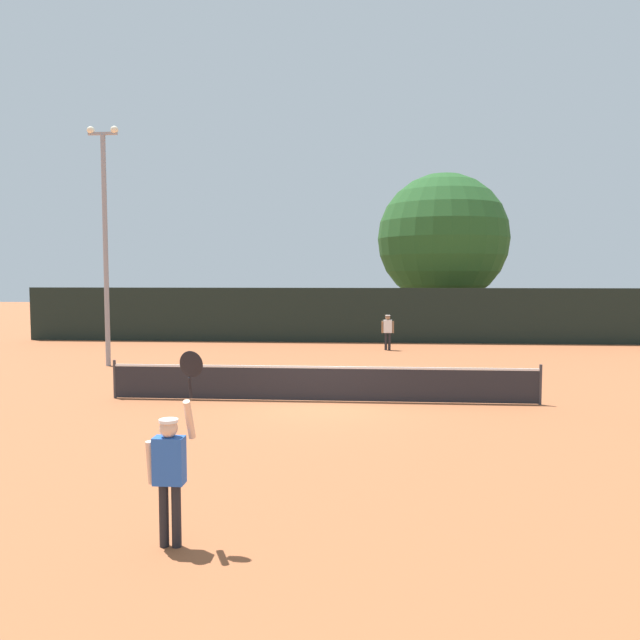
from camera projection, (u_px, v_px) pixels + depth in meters
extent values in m
plane|color=#9E5633|center=(322.00, 401.00, 16.73)|extent=(120.00, 120.00, 0.00)
cube|color=#232328|center=(322.00, 384.00, 16.69)|extent=(11.57, 0.03, 0.91)
cube|color=white|center=(322.00, 367.00, 16.66)|extent=(11.57, 0.04, 0.06)
cylinder|color=#333338|center=(115.00, 379.00, 17.12)|extent=(0.08, 0.08, 1.07)
cylinder|color=#333338|center=(540.00, 385.00, 16.26)|extent=(0.08, 0.08, 1.07)
cube|color=black|center=(343.00, 315.00, 31.42)|extent=(33.12, 0.12, 2.79)
cube|color=blue|center=(169.00, 460.00, 7.68)|extent=(0.38, 0.22, 0.60)
sphere|color=beige|center=(169.00, 428.00, 7.65)|extent=(0.23, 0.23, 0.23)
cylinder|color=white|center=(168.00, 421.00, 7.64)|extent=(0.24, 0.24, 0.04)
cylinder|color=black|center=(164.00, 515.00, 7.74)|extent=(0.12, 0.12, 0.81)
cylinder|color=black|center=(176.00, 515.00, 7.72)|extent=(0.12, 0.12, 0.81)
cylinder|color=beige|center=(150.00, 462.00, 7.70)|extent=(0.09, 0.17, 0.57)
cylinder|color=beige|center=(189.00, 420.00, 7.71)|extent=(0.09, 0.32, 0.55)
cylinder|color=black|center=(190.00, 388.00, 7.74)|extent=(0.04, 0.11, 0.28)
ellipsoid|color=black|center=(191.00, 364.00, 7.78)|extent=(0.30, 0.13, 0.36)
cube|color=white|center=(388.00, 326.00, 28.15)|extent=(0.38, 0.22, 0.59)
sphere|color=#8C6647|center=(388.00, 318.00, 28.12)|extent=(0.23, 0.23, 0.23)
cylinder|color=white|center=(388.00, 315.00, 28.11)|extent=(0.24, 0.24, 0.04)
cylinder|color=black|center=(386.00, 341.00, 28.20)|extent=(0.12, 0.12, 0.80)
cylinder|color=black|center=(389.00, 341.00, 28.19)|extent=(0.12, 0.12, 0.80)
cylinder|color=#8C6647|center=(382.00, 327.00, 28.16)|extent=(0.09, 0.17, 0.56)
cylinder|color=#8C6647|center=(393.00, 327.00, 28.13)|extent=(0.09, 0.16, 0.56)
sphere|color=#CCE033|center=(350.00, 389.00, 18.30)|extent=(0.07, 0.07, 0.07)
cylinder|color=gray|center=(106.00, 252.00, 23.01)|extent=(0.18, 0.18, 8.59)
cube|color=gray|center=(103.00, 134.00, 22.70)|extent=(1.10, 0.10, 0.10)
sphere|color=#F2EDCC|center=(91.00, 130.00, 22.72)|extent=(0.28, 0.28, 0.28)
sphere|color=#F2EDCC|center=(114.00, 130.00, 22.65)|extent=(0.28, 0.28, 0.28)
cylinder|color=brown|center=(442.00, 311.00, 36.20)|extent=(0.56, 0.56, 2.71)
sphere|color=#235123|center=(443.00, 239.00, 35.90)|extent=(7.57, 7.57, 7.57)
cube|color=navy|center=(216.00, 320.00, 39.32)|extent=(2.15, 4.31, 0.90)
cube|color=#2D333D|center=(215.00, 308.00, 38.96)|extent=(1.83, 2.30, 0.64)
cylinder|color=black|center=(209.00, 323.00, 40.79)|extent=(0.22, 0.60, 0.60)
cylinder|color=black|center=(234.00, 323.00, 40.67)|extent=(0.22, 0.60, 0.60)
cylinder|color=black|center=(197.00, 326.00, 38.01)|extent=(0.22, 0.60, 0.60)
cylinder|color=black|center=(225.00, 326.00, 37.88)|extent=(0.22, 0.60, 0.60)
cube|color=#B7B7BC|center=(382.00, 321.00, 38.02)|extent=(1.92, 4.21, 0.90)
cube|color=#2D333D|center=(383.00, 309.00, 37.67)|extent=(1.71, 2.21, 0.64)
cylinder|color=black|center=(368.00, 324.00, 39.50)|extent=(0.22, 0.60, 0.60)
cylinder|color=black|center=(395.00, 324.00, 39.37)|extent=(0.22, 0.60, 0.60)
cylinder|color=black|center=(369.00, 328.00, 36.71)|extent=(0.22, 0.60, 0.60)
cylinder|color=black|center=(397.00, 328.00, 36.59)|extent=(0.22, 0.60, 0.60)
cube|color=white|center=(497.00, 320.00, 38.72)|extent=(2.09, 4.28, 0.90)
cube|color=#2D333D|center=(499.00, 308.00, 38.36)|extent=(1.80, 2.27, 0.64)
cylinder|color=black|center=(479.00, 323.00, 40.19)|extent=(0.22, 0.60, 0.60)
cylinder|color=black|center=(506.00, 323.00, 40.07)|extent=(0.22, 0.60, 0.60)
cylinder|color=black|center=(488.00, 327.00, 37.41)|extent=(0.22, 0.60, 0.60)
cylinder|color=black|center=(516.00, 327.00, 37.28)|extent=(0.22, 0.60, 0.60)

